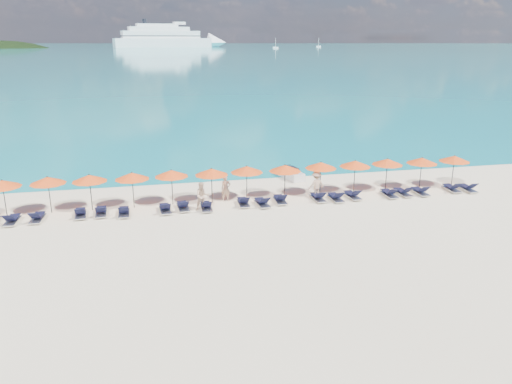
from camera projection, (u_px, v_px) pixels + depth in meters
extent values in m
plane|color=beige|center=(268.00, 229.00, 27.43)|extent=(1400.00, 1400.00, 0.00)
cube|color=#1FA9B2|center=(148.00, 46.00, 643.62)|extent=(1600.00, 1300.00, 0.01)
ellipsoid|color=black|center=(7.00, 82.00, 530.17)|extent=(162.00, 126.00, 85.50)
cube|color=white|center=(163.00, 43.00, 566.88)|extent=(110.93, 41.06, 9.92)
cone|color=white|center=(217.00, 43.00, 592.01)|extent=(25.72, 25.72, 21.83)
cube|color=white|center=(161.00, 35.00, 563.49)|extent=(88.94, 33.82, 7.94)
cube|color=white|center=(159.00, 29.00, 560.97)|extent=(69.29, 27.99, 4.96)
cube|color=white|center=(157.00, 25.00, 559.03)|extent=(47.30, 20.75, 3.47)
cube|color=black|center=(161.00, 36.00, 563.93)|extent=(90.05, 34.24, 0.89)
cube|color=black|center=(161.00, 33.00, 562.90)|extent=(87.83, 33.41, 0.89)
cylinder|color=black|center=(145.00, 21.00, 552.61)|extent=(4.37, 4.37, 5.46)
cube|color=white|center=(276.00, 48.00, 512.15)|extent=(5.65, 1.88, 1.51)
cylinder|color=white|center=(276.00, 43.00, 510.70)|extent=(0.34, 0.34, 9.42)
cube|color=white|center=(319.00, 46.00, 581.95)|extent=(5.73, 1.91, 1.53)
cylinder|color=white|center=(319.00, 42.00, 580.48)|extent=(0.34, 0.34, 9.55)
cube|color=silver|center=(291.00, 174.00, 37.11)|extent=(1.48, 2.65, 0.57)
cube|color=black|center=(293.00, 170.00, 36.81)|extent=(0.75, 1.13, 0.36)
cylinder|color=black|center=(287.00, 165.00, 37.48)|extent=(0.57, 0.19, 0.06)
imported|color=tan|center=(226.00, 189.00, 31.82)|extent=(0.63, 0.44, 1.66)
imported|color=tan|center=(202.00, 196.00, 30.14)|extent=(0.89, 0.57, 1.74)
imported|color=tan|center=(316.00, 184.00, 32.54)|extent=(1.23, 0.78, 1.77)
cylinder|color=black|center=(5.00, 199.00, 28.92)|extent=(0.05, 0.05, 2.20)
cone|color=#E84914|center=(2.00, 184.00, 28.65)|extent=(2.10, 2.10, 0.42)
sphere|color=black|center=(2.00, 180.00, 28.59)|extent=(0.08, 0.08, 0.08)
cylinder|color=black|center=(50.00, 195.00, 29.61)|extent=(0.05, 0.05, 2.20)
cone|color=#E84914|center=(48.00, 180.00, 29.34)|extent=(2.10, 2.10, 0.42)
sphere|color=black|center=(47.00, 177.00, 29.28)|extent=(0.08, 0.08, 0.08)
cylinder|color=black|center=(91.00, 193.00, 30.06)|extent=(0.05, 0.05, 2.20)
cone|color=#E84914|center=(89.00, 178.00, 29.79)|extent=(2.10, 2.10, 0.42)
sphere|color=black|center=(89.00, 175.00, 29.72)|extent=(0.08, 0.08, 0.08)
cylinder|color=black|center=(133.00, 190.00, 30.53)|extent=(0.05, 0.05, 2.20)
cone|color=#E84914|center=(132.00, 176.00, 30.26)|extent=(2.10, 2.10, 0.42)
sphere|color=black|center=(132.00, 172.00, 30.20)|extent=(0.08, 0.08, 0.08)
cylinder|color=black|center=(172.00, 187.00, 31.13)|extent=(0.05, 0.05, 2.20)
cone|color=#E84914|center=(171.00, 173.00, 30.85)|extent=(2.10, 2.10, 0.42)
sphere|color=black|center=(171.00, 170.00, 30.79)|extent=(0.08, 0.08, 0.08)
cylinder|color=black|center=(212.00, 186.00, 31.47)|extent=(0.05, 0.05, 2.20)
cone|color=#E84914|center=(211.00, 172.00, 31.19)|extent=(2.10, 2.10, 0.42)
sphere|color=black|center=(211.00, 168.00, 31.13)|extent=(0.08, 0.08, 0.08)
cylinder|color=black|center=(247.00, 183.00, 32.07)|extent=(0.05, 0.05, 2.20)
cone|color=#E84914|center=(247.00, 169.00, 31.79)|extent=(2.10, 2.10, 0.42)
sphere|color=black|center=(247.00, 166.00, 31.73)|extent=(0.08, 0.08, 0.08)
cylinder|color=black|center=(285.00, 182.00, 32.36)|extent=(0.05, 0.05, 2.20)
cone|color=#E84914|center=(285.00, 168.00, 32.09)|extent=(2.10, 2.10, 0.42)
sphere|color=black|center=(285.00, 165.00, 32.03)|extent=(0.08, 0.08, 0.08)
cylinder|color=black|center=(320.00, 179.00, 33.08)|extent=(0.05, 0.05, 2.20)
cone|color=#E84914|center=(321.00, 165.00, 32.80)|extent=(2.10, 2.10, 0.42)
sphere|color=black|center=(321.00, 162.00, 32.74)|extent=(0.08, 0.08, 0.08)
cylinder|color=black|center=(354.00, 177.00, 33.50)|extent=(0.05, 0.05, 2.20)
cone|color=#E84914|center=(355.00, 164.00, 33.23)|extent=(2.10, 2.10, 0.42)
sphere|color=black|center=(355.00, 160.00, 33.16)|extent=(0.08, 0.08, 0.08)
cylinder|color=black|center=(386.00, 175.00, 34.01)|extent=(0.05, 0.05, 2.20)
cone|color=#E84914|center=(387.00, 162.00, 33.74)|extent=(2.10, 2.10, 0.42)
sphere|color=black|center=(388.00, 159.00, 33.67)|extent=(0.08, 0.08, 0.08)
cylinder|color=black|center=(421.00, 174.00, 34.34)|extent=(0.05, 0.05, 2.20)
cone|color=#E84914|center=(422.00, 161.00, 34.07)|extent=(2.10, 2.10, 0.42)
sphere|color=black|center=(422.00, 157.00, 34.00)|extent=(0.08, 0.08, 0.08)
cylinder|color=black|center=(453.00, 171.00, 34.89)|extent=(0.05, 0.05, 2.20)
cone|color=#E84914|center=(454.00, 159.00, 34.62)|extent=(2.10, 2.10, 0.42)
sphere|color=black|center=(455.00, 155.00, 34.55)|extent=(0.08, 0.08, 0.08)
cube|color=silver|center=(12.00, 221.00, 28.15)|extent=(0.70, 1.73, 0.06)
cube|color=black|center=(13.00, 217.00, 28.34)|extent=(0.60, 1.12, 0.04)
cube|color=black|center=(8.00, 218.00, 27.51)|extent=(0.57, 0.56, 0.43)
cube|color=silver|center=(38.00, 219.00, 28.52)|extent=(0.72, 1.73, 0.06)
cube|color=black|center=(38.00, 215.00, 28.71)|extent=(0.61, 1.13, 0.04)
cube|color=black|center=(34.00, 215.00, 27.88)|extent=(0.58, 0.57, 0.43)
cube|color=silver|center=(81.00, 215.00, 29.18)|extent=(0.78, 1.75, 0.06)
cube|color=black|center=(80.00, 211.00, 29.36)|extent=(0.65, 1.15, 0.04)
cube|color=black|center=(80.00, 211.00, 28.56)|extent=(0.60, 0.59, 0.43)
cube|color=silver|center=(101.00, 213.00, 29.45)|extent=(0.67, 1.72, 0.06)
cube|color=black|center=(101.00, 209.00, 29.64)|extent=(0.58, 1.11, 0.04)
cube|color=black|center=(100.00, 209.00, 28.82)|extent=(0.56, 0.55, 0.43)
cube|color=silver|center=(124.00, 213.00, 29.41)|extent=(0.65, 1.71, 0.06)
cube|color=black|center=(124.00, 209.00, 29.60)|extent=(0.57, 1.11, 0.04)
cube|color=black|center=(123.00, 210.00, 28.78)|extent=(0.56, 0.55, 0.43)
cube|color=silver|center=(165.00, 210.00, 29.98)|extent=(0.72, 1.73, 0.06)
cube|color=black|center=(165.00, 206.00, 30.16)|extent=(0.61, 1.13, 0.04)
cube|color=black|center=(166.00, 206.00, 29.35)|extent=(0.58, 0.57, 0.43)
cube|color=silver|center=(183.00, 207.00, 30.40)|extent=(0.72, 1.73, 0.06)
cube|color=black|center=(182.00, 204.00, 30.59)|extent=(0.62, 1.13, 0.04)
cube|color=black|center=(184.00, 204.00, 29.78)|extent=(0.58, 0.57, 0.43)
cube|color=silver|center=(206.00, 208.00, 30.38)|extent=(0.65, 1.71, 0.06)
cube|color=black|center=(206.00, 204.00, 30.57)|extent=(0.57, 1.11, 0.04)
cube|color=black|center=(207.00, 204.00, 29.75)|extent=(0.56, 0.55, 0.43)
cube|color=silver|center=(243.00, 203.00, 31.16)|extent=(0.66, 1.71, 0.06)
cube|color=black|center=(243.00, 200.00, 31.35)|extent=(0.58, 1.11, 0.04)
cube|color=black|center=(245.00, 200.00, 30.53)|extent=(0.56, 0.55, 0.43)
cube|color=silver|center=(262.00, 204.00, 31.09)|extent=(0.77, 1.75, 0.06)
cube|color=black|center=(261.00, 200.00, 31.27)|extent=(0.65, 1.15, 0.04)
cube|color=black|center=(265.00, 200.00, 30.47)|extent=(0.60, 0.59, 0.43)
cube|color=silver|center=(280.00, 201.00, 31.69)|extent=(0.68, 1.72, 0.06)
cube|color=black|center=(279.00, 197.00, 31.88)|extent=(0.59, 1.12, 0.04)
cube|color=black|center=(282.00, 197.00, 31.05)|extent=(0.57, 0.56, 0.43)
cube|color=silver|center=(318.00, 198.00, 32.13)|extent=(0.65, 1.71, 0.06)
cube|color=black|center=(317.00, 195.00, 32.32)|extent=(0.57, 1.11, 0.04)
cube|color=black|center=(321.00, 195.00, 31.50)|extent=(0.56, 0.55, 0.43)
cube|color=silver|center=(336.00, 198.00, 32.11)|extent=(0.64, 1.71, 0.06)
cube|color=black|center=(334.00, 195.00, 32.30)|extent=(0.56, 1.11, 0.04)
cube|color=black|center=(339.00, 195.00, 31.48)|extent=(0.56, 0.54, 0.43)
cube|color=silver|center=(352.00, 196.00, 32.57)|extent=(0.74, 1.74, 0.06)
cube|color=black|center=(351.00, 193.00, 32.75)|extent=(0.63, 1.14, 0.04)
cube|color=black|center=(357.00, 193.00, 31.94)|extent=(0.59, 0.57, 0.43)
cube|color=silver|center=(389.00, 195.00, 32.92)|extent=(0.66, 1.71, 0.06)
cube|color=black|center=(387.00, 191.00, 33.10)|extent=(0.58, 1.11, 0.04)
cube|color=black|center=(393.00, 191.00, 32.28)|extent=(0.56, 0.55, 0.43)
cube|color=silver|center=(403.00, 193.00, 33.19)|extent=(0.75, 1.74, 0.06)
cube|color=black|center=(401.00, 190.00, 33.37)|extent=(0.63, 1.14, 0.04)
cube|color=black|center=(408.00, 190.00, 32.56)|extent=(0.59, 0.58, 0.43)
cube|color=silver|center=(420.00, 192.00, 33.38)|extent=(0.64, 1.71, 0.06)
cube|color=black|center=(418.00, 189.00, 33.57)|extent=(0.56, 1.11, 0.04)
cube|color=black|center=(425.00, 189.00, 32.74)|extent=(0.56, 0.54, 0.43)
cube|color=silver|center=(451.00, 189.00, 34.09)|extent=(0.71, 1.73, 0.06)
cube|color=black|center=(450.00, 186.00, 34.28)|extent=(0.61, 1.13, 0.04)
cube|color=black|center=(456.00, 186.00, 33.45)|extent=(0.58, 0.56, 0.43)
cube|color=silver|center=(467.00, 189.00, 34.10)|extent=(0.66, 1.72, 0.06)
cube|color=black|center=(465.00, 186.00, 34.28)|extent=(0.58, 1.11, 0.04)
cube|color=black|center=(473.00, 186.00, 33.46)|extent=(0.56, 0.55, 0.43)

